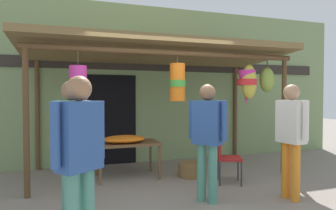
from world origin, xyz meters
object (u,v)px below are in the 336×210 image
display_table (127,146)px  customer_foreground (80,152)px  shopper_by_bananas (207,133)px  passerby_at_right (72,140)px  folding_chair (225,155)px  wicker_basket_by_table (190,170)px  vendor_in_orange (291,131)px  flower_heap_on_table (125,139)px

display_table → customer_foreground: bearing=-109.7°
shopper_by_bananas → passerby_at_right: (-1.85, -0.21, 0.01)m
folding_chair → customer_foreground: customer_foreground is taller
customer_foreground → wicker_basket_by_table: bearing=48.5°
folding_chair → vendor_in_orange: bearing=-63.9°
folding_chair → wicker_basket_by_table: bearing=124.8°
display_table → wicker_basket_by_table: display_table is taller
vendor_in_orange → customer_foreground: customer_foreground is taller
passerby_at_right → shopper_by_bananas: bearing=6.3°
shopper_by_bananas → passerby_at_right: passerby_at_right is taller
vendor_in_orange → wicker_basket_by_table: bearing=119.4°
folding_chair → wicker_basket_by_table: folding_chair is taller
wicker_basket_by_table → vendor_in_orange: size_ratio=0.27×
folding_chair → display_table: bearing=150.6°
shopper_by_bananas → passerby_at_right: size_ratio=0.99×
flower_heap_on_table → customer_foreground: size_ratio=0.46×
flower_heap_on_table → folding_chair: (1.61, -0.84, -0.24)m
folding_chair → customer_foreground: bearing=-144.6°
vendor_in_orange → customer_foreground: size_ratio=0.99×
vendor_in_orange → customer_foreground: bearing=-166.2°
flower_heap_on_table → display_table: bearing=36.1°
shopper_by_bananas → passerby_at_right: 1.87m
flower_heap_on_table → vendor_in_orange: vendor_in_orange is taller
vendor_in_orange → passerby_at_right: size_ratio=0.99×
flower_heap_on_table → wicker_basket_by_table: 1.37m
folding_chair → flower_heap_on_table: bearing=152.6°
flower_heap_on_table → wicker_basket_by_table: flower_heap_on_table is taller
display_table → customer_foreground: customer_foreground is taller
wicker_basket_by_table → customer_foreground: 3.30m
customer_foreground → vendor_in_orange: bearing=13.8°
flower_heap_on_table → passerby_at_right: passerby_at_right is taller
wicker_basket_by_table → shopper_by_bananas: 1.64m
passerby_at_right → folding_chair: bearing=20.6°
wicker_basket_by_table → vendor_in_orange: bearing=-60.6°
flower_heap_on_table → shopper_by_bananas: bearing=-60.6°
display_table → shopper_by_bananas: bearing=-62.7°
flower_heap_on_table → vendor_in_orange: (2.12, -1.88, 0.27)m
folding_chair → vendor_in_orange: 1.27m
folding_chair → passerby_at_right: bearing=-159.4°
display_table → flower_heap_on_table: bearing=-143.9°
display_table → wicker_basket_by_table: bearing=-14.1°
folding_chair → passerby_at_right: passerby_at_right is taller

